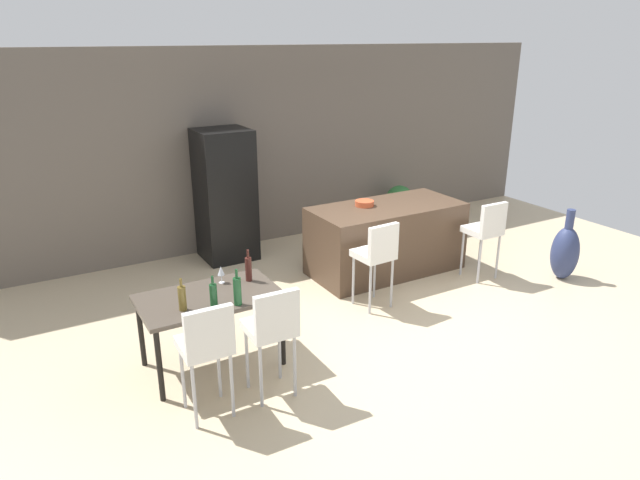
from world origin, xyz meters
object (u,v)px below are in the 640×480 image
at_px(dining_table, 210,303).
at_px(dining_chair_far, 272,326).
at_px(kitchen_island, 386,238).
at_px(wine_glass_left, 221,271).
at_px(potted_plant, 399,201).
at_px(wine_bottle_middle, 237,291).
at_px(fruit_bowl, 364,203).
at_px(wine_bottle_end, 248,269).
at_px(bar_chair_left, 377,252).
at_px(dining_chair_near, 206,343).
at_px(refrigerator, 225,195).
at_px(bar_chair_middle, 486,228).
at_px(floor_vase, 565,252).
at_px(wine_bottle_far, 213,294).
at_px(wine_bottle_corner, 182,298).

bearing_deg(dining_table, dining_chair_far, -68.76).
xyz_separation_m(kitchen_island, dining_table, (-2.84, -1.09, 0.21)).
distance_m(wine_glass_left, potted_plant, 4.72).
xyz_separation_m(wine_bottle_middle, wine_glass_left, (0.04, 0.53, -0.01)).
relative_size(kitchen_island, fruit_bowl, 8.25).
bearing_deg(potted_plant, dining_chair_far, -139.52).
bearing_deg(fruit_bowl, wine_bottle_end, -152.60).
xyz_separation_m(bar_chair_left, dining_chair_near, (-2.38, -0.99, 0.00)).
height_order(bar_chair_left, refrigerator, refrigerator).
distance_m(bar_chair_middle, dining_chair_far, 3.64).
bearing_deg(wine_bottle_middle, wine_glass_left, 85.22).
relative_size(dining_chair_near, wine_bottle_middle, 3.05).
relative_size(wine_bottle_end, fruit_bowl, 1.32).
height_order(bar_chair_left, wine_bottle_end, wine_bottle_end).
distance_m(kitchen_island, dining_chair_near, 3.65).
bearing_deg(wine_glass_left, kitchen_island, 18.31).
bearing_deg(bar_chair_middle, refrigerator, 137.49).
distance_m(dining_table, wine_bottle_end, 0.52).
bearing_deg(wine_glass_left, potted_plant, 30.75).
distance_m(dining_chair_far, wine_bottle_middle, 0.49).
distance_m(kitchen_island, bar_chair_middle, 1.30).
bearing_deg(floor_vase, dining_table, 176.48).
bearing_deg(bar_chair_left, wine_bottle_far, -167.92).
relative_size(bar_chair_left, wine_glass_left, 6.03).
distance_m(bar_chair_middle, dining_table, 3.80).
bearing_deg(refrigerator, dining_chair_far, -104.69).
bearing_deg(kitchen_island, wine_bottle_corner, -158.15).
xyz_separation_m(kitchen_island, dining_chair_near, (-3.14, -1.84, 0.24)).
relative_size(bar_chair_left, potted_plant, 1.58).
height_order(wine_bottle_middle, fruit_bowl, wine_bottle_middle).
bearing_deg(wine_glass_left, bar_chair_middle, 0.25).
height_order(refrigerator, fruit_bowl, refrigerator).
distance_m(wine_bottle_far, potted_plant, 5.15).
bearing_deg(potted_plant, wine_bottle_corner, -148.45).
height_order(dining_table, wine_bottle_far, wine_bottle_far).
bearing_deg(floor_vase, bar_chair_middle, 150.25).
relative_size(dining_chair_near, potted_plant, 1.58).
distance_m(wine_bottle_corner, wine_glass_left, 0.64).
bearing_deg(dining_chair_near, wine_bottle_corner, 90.60).
bearing_deg(dining_chair_near, dining_table, 68.61).
height_order(fruit_bowl, potted_plant, fruit_bowl).
xyz_separation_m(wine_bottle_far, wine_glass_left, (0.24, 0.44, 0.02)).
xyz_separation_m(refrigerator, potted_plant, (3.07, -0.01, -0.52)).
xyz_separation_m(dining_chair_near, floor_vase, (5.01, 0.46, -0.33)).
height_order(bar_chair_middle, fruit_bowl, bar_chair_middle).
xyz_separation_m(bar_chair_middle, potted_plant, (0.45, 2.39, -0.30)).
distance_m(dining_chair_near, potted_plant, 5.66).
xyz_separation_m(bar_chair_middle, wine_bottle_corner, (-4.09, -0.40, 0.16)).
xyz_separation_m(dining_chair_far, wine_glass_left, (-0.09, 0.97, 0.17)).
distance_m(refrigerator, floor_vase, 4.62).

